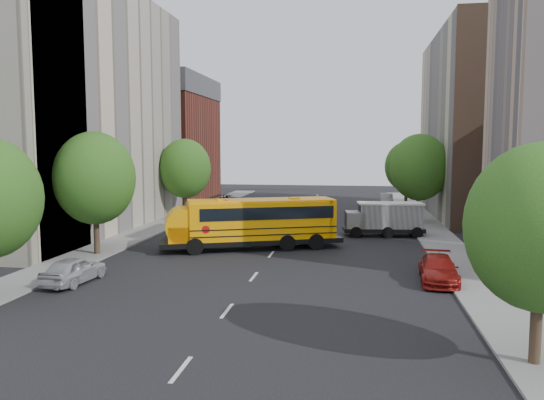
% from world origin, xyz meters
% --- Properties ---
extents(ground, '(120.00, 120.00, 0.00)m').
position_xyz_m(ground, '(0.00, 0.00, 0.00)').
color(ground, black).
rests_on(ground, ground).
extents(sidewalk_left, '(3.00, 80.00, 0.12)m').
position_xyz_m(sidewalk_left, '(-11.50, 5.00, 0.06)').
color(sidewalk_left, slate).
rests_on(sidewalk_left, ground).
extents(sidewalk_right, '(3.00, 80.00, 0.12)m').
position_xyz_m(sidewalk_right, '(11.50, 5.00, 0.06)').
color(sidewalk_right, slate).
rests_on(sidewalk_right, ground).
extents(lane_markings, '(0.15, 64.00, 0.01)m').
position_xyz_m(lane_markings, '(0.00, 10.00, 0.01)').
color(lane_markings, silver).
rests_on(lane_markings, ground).
extents(building_left_cream, '(10.00, 26.00, 20.00)m').
position_xyz_m(building_left_cream, '(-18.00, 6.00, 10.00)').
color(building_left_cream, beige).
rests_on(building_left_cream, ground).
extents(building_left_redbrick, '(10.00, 15.00, 13.00)m').
position_xyz_m(building_left_redbrick, '(-18.00, 28.00, 6.50)').
color(building_left_redbrick, maroon).
rests_on(building_left_redbrick, ground).
extents(building_right_far, '(10.00, 22.00, 18.00)m').
position_xyz_m(building_right_far, '(18.00, 20.00, 9.00)').
color(building_right_far, '#B7AF8E').
rests_on(building_right_far, ground).
extents(building_right_sidewall, '(10.10, 0.30, 18.00)m').
position_xyz_m(building_right_sidewall, '(18.00, 9.00, 9.00)').
color(building_right_sidewall, brown).
rests_on(building_right_sidewall, ground).
extents(street_tree_1, '(5.12, 5.12, 7.90)m').
position_xyz_m(street_tree_1, '(-11.00, -4.00, 4.95)').
color(street_tree_1, '#38281C').
rests_on(street_tree_1, ground).
extents(street_tree_2, '(4.99, 4.99, 7.71)m').
position_xyz_m(street_tree_2, '(-11.00, 14.00, 4.83)').
color(street_tree_2, '#38281C').
rests_on(street_tree_2, ground).
extents(street_tree_3, '(4.61, 4.61, 7.11)m').
position_xyz_m(street_tree_3, '(11.00, -18.00, 4.45)').
color(street_tree_3, '#38281C').
rests_on(street_tree_3, ground).
extents(street_tree_4, '(5.25, 5.25, 8.10)m').
position_xyz_m(street_tree_4, '(11.00, 14.00, 5.08)').
color(street_tree_4, '#38281C').
rests_on(street_tree_4, ground).
extents(street_tree_5, '(4.86, 4.86, 7.51)m').
position_xyz_m(street_tree_5, '(11.00, 26.00, 4.70)').
color(street_tree_5, '#38281C').
rests_on(street_tree_5, ground).
extents(school_bus, '(12.43, 7.05, 3.47)m').
position_xyz_m(school_bus, '(-1.74, -0.41, 1.94)').
color(school_bus, black).
rests_on(school_bus, ground).
extents(safari_truck, '(6.34, 2.91, 2.63)m').
position_xyz_m(safari_truck, '(7.57, 6.36, 1.39)').
color(safari_truck, black).
rests_on(safari_truck, ground).
extents(parked_car_0, '(1.98, 4.21, 1.39)m').
position_xyz_m(parked_car_0, '(-8.80, -10.74, 0.70)').
color(parked_car_0, '#B1B2B9').
rests_on(parked_car_0, ground).
extents(parked_car_1, '(1.66, 4.16, 1.35)m').
position_xyz_m(parked_car_1, '(-8.80, 12.13, 0.67)').
color(parked_car_1, white).
rests_on(parked_car_1, ground).
extents(parked_car_2, '(2.29, 4.68, 1.28)m').
position_xyz_m(parked_car_2, '(-9.60, 25.67, 0.64)').
color(parked_car_2, black).
rests_on(parked_car_2, ground).
extents(parked_car_3, '(2.16, 4.69, 1.33)m').
position_xyz_m(parked_car_3, '(9.60, -7.58, 0.66)').
color(parked_car_3, maroon).
rests_on(parked_car_3, ground).
extents(parked_car_5, '(1.50, 4.18, 1.37)m').
position_xyz_m(parked_car_5, '(8.99, 28.86, 0.69)').
color(parked_car_5, gray).
rests_on(parked_car_5, ground).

